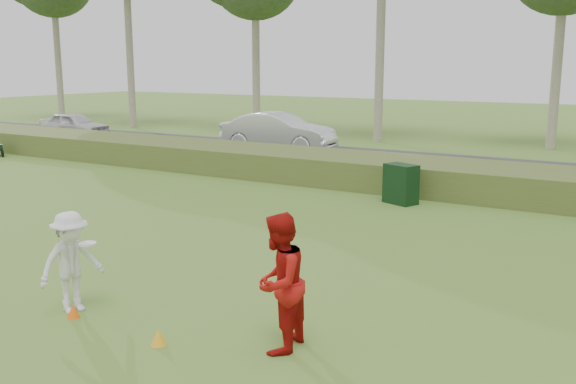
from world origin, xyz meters
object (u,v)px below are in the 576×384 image
Objects in this scene: cone_orange at (73,311)px; utility_cabinet at (401,184)px; car_mid at (278,132)px; player_red at (279,283)px; car_left at (74,125)px; player_white at (71,262)px; cone_yellow at (159,337)px.

utility_cabinet is (1.37, 10.50, 0.45)m from cone_orange.
cone_orange is 0.04× the size of car_mid.
player_red reaches higher than car_left.
car_left is (-20.50, 6.30, 0.16)m from utility_cabinet.
player_red is at bearing -154.60° from car_mid.
car_left is at bearing 138.70° from cone_orange.
player_white is at bearing -76.92° from utility_cabinet.
player_white is 7.34× the size of cone_orange.
car_mid is at bearing 161.07° from utility_cabinet.
player_white is 6.77× the size of cone_yellow.
car_left is (-19.12, 16.80, 0.61)m from cone_orange.
player_red reaches higher than cone_yellow.
utility_cabinet reaches higher than cone_orange.
player_red reaches higher than player_white.
player_white reaches higher than car_left.
player_red is at bearing 25.92° from cone_yellow.
player_white reaches higher than cone_yellow.
cone_orange is 0.06× the size of car_left.
car_mid is at bearing 116.73° from cone_yellow.
player_white is 19.06m from car_mid.
utility_cabinet is (1.58, 10.30, -0.26)m from player_white.
car_left is at bearing -132.45° from player_red.
cone_orange is 19.34m from car_mid.
cone_orange is 25.46m from car_left.
car_mid is (-8.61, 7.42, 0.34)m from utility_cabinet.
utility_cabinet reaches higher than cone_yellow.
player_white is at bearing 172.61° from cone_yellow.
car_left is at bearing 63.26° from player_white.
cone_yellow is (1.81, -0.06, 0.01)m from cone_orange.
cone_yellow is at bearing -70.88° from player_red.
cone_orange is 0.20× the size of utility_cabinet.
cone_orange is at bearing 178.00° from cone_yellow.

